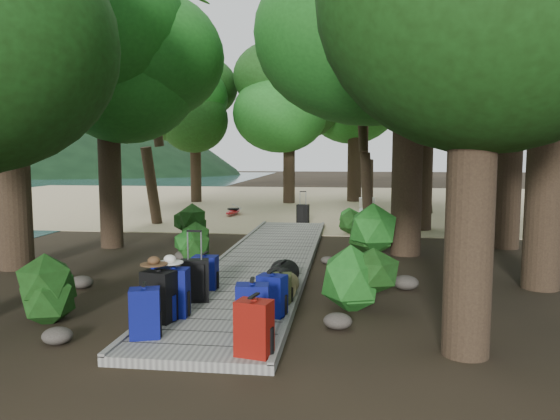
% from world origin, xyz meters
% --- Properties ---
extents(ground, '(120.00, 120.00, 0.00)m').
position_xyz_m(ground, '(0.00, 0.00, 0.00)').
color(ground, black).
rests_on(ground, ground).
extents(sand_beach, '(40.00, 22.00, 0.02)m').
position_xyz_m(sand_beach, '(0.00, 16.00, 0.01)').
color(sand_beach, tan).
rests_on(sand_beach, ground).
extents(boardwalk, '(2.00, 12.00, 0.12)m').
position_xyz_m(boardwalk, '(0.00, 1.00, 0.06)').
color(boardwalk, gray).
rests_on(boardwalk, ground).
extents(backpack_left_a, '(0.43, 0.36, 0.69)m').
position_xyz_m(backpack_left_a, '(-0.70, -4.32, 0.46)').
color(backpack_left_a, navy).
rests_on(backpack_left_a, boardwalk).
extents(backpack_left_b, '(0.48, 0.39, 0.77)m').
position_xyz_m(backpack_left_b, '(-0.76, -3.66, 0.50)').
color(backpack_left_b, black).
rests_on(backpack_left_b, boardwalk).
extents(backpack_left_c, '(0.42, 0.30, 0.75)m').
position_xyz_m(backpack_left_c, '(-0.63, -3.41, 0.50)').
color(backpack_left_c, navy).
rests_on(backpack_left_c, boardwalk).
extents(backpack_left_d, '(0.40, 0.29, 0.62)m').
position_xyz_m(backpack_left_d, '(-0.60, -1.83, 0.43)').
color(backpack_left_d, navy).
rests_on(backpack_left_d, boardwalk).
extents(backpack_right_a, '(0.44, 0.36, 0.70)m').
position_xyz_m(backpack_right_a, '(0.73, -4.73, 0.47)').
color(backpack_right_a, maroon).
rests_on(backpack_right_a, boardwalk).
extents(backpack_right_b, '(0.44, 0.33, 0.73)m').
position_xyz_m(backpack_right_b, '(0.60, -4.09, 0.48)').
color(backpack_right_b, navy).
rests_on(backpack_right_b, boardwalk).
extents(backpack_right_c, '(0.44, 0.37, 0.64)m').
position_xyz_m(backpack_right_c, '(0.73, -3.22, 0.44)').
color(backpack_right_c, navy).
rests_on(backpack_right_c, boardwalk).
extents(backpack_right_d, '(0.35, 0.27, 0.51)m').
position_xyz_m(backpack_right_d, '(0.76, -2.57, 0.37)').
color(backpack_right_d, '#39401D').
rests_on(backpack_right_d, boardwalk).
extents(duffel_right_khaki, '(0.61, 0.68, 0.38)m').
position_xyz_m(duffel_right_khaki, '(0.68, -2.31, 0.31)').
color(duffel_right_khaki, olive).
rests_on(duffel_right_khaki, boardwalk).
extents(duffel_right_black, '(0.53, 0.73, 0.42)m').
position_xyz_m(duffel_right_black, '(0.67, -1.62, 0.33)').
color(duffel_right_black, black).
rests_on(duffel_right_black, boardwalk).
extents(suitcase_on_boardwalk, '(0.47, 0.33, 0.65)m').
position_xyz_m(suitcase_on_boardwalk, '(-0.55, -2.64, 0.45)').
color(suitcase_on_boardwalk, black).
rests_on(suitcase_on_boardwalk, boardwalk).
extents(lone_suitcase_on_sand, '(0.44, 0.32, 0.63)m').
position_xyz_m(lone_suitcase_on_sand, '(0.23, 7.77, 0.33)').
color(lone_suitcase_on_sand, black).
rests_on(lone_suitcase_on_sand, sand_beach).
extents(hat_brown, '(0.37, 0.37, 0.11)m').
position_xyz_m(hat_brown, '(-0.84, -3.61, 0.94)').
color(hat_brown, '#51351E').
rests_on(hat_brown, backpack_left_b).
extents(hat_white, '(0.37, 0.37, 0.12)m').
position_xyz_m(hat_white, '(-0.68, -3.40, 0.93)').
color(hat_white, silver).
rests_on(hat_white, backpack_left_c).
extents(kayak, '(0.92, 3.33, 0.33)m').
position_xyz_m(kayak, '(-2.63, 9.85, 0.18)').
color(kayak, '#AC0E13').
rests_on(kayak, sand_beach).
extents(sun_lounger, '(0.70, 1.97, 0.63)m').
position_xyz_m(sun_lounger, '(2.50, 10.48, 0.33)').
color(sun_lounger, silver).
rests_on(sun_lounger, sand_beach).
extents(tree_right_a, '(4.75, 4.75, 7.91)m').
position_xyz_m(tree_right_a, '(3.17, -4.09, 3.96)').
color(tree_right_a, black).
rests_on(tree_right_a, ground).
extents(tree_right_b, '(5.12, 5.12, 9.14)m').
position_xyz_m(tree_right_b, '(5.16, -0.61, 4.57)').
color(tree_right_b, black).
rests_on(tree_right_b, ground).
extents(tree_right_c, '(5.84, 5.84, 10.10)m').
position_xyz_m(tree_right_c, '(3.11, 2.39, 5.05)').
color(tree_right_c, black).
rests_on(tree_right_c, ground).
extents(tree_right_d, '(5.35, 5.35, 9.81)m').
position_xyz_m(tree_right_d, '(5.70, 3.64, 4.90)').
color(tree_right_d, black).
rests_on(tree_right_d, ground).
extents(tree_right_e, '(5.44, 5.44, 9.80)m').
position_xyz_m(tree_right_e, '(3.99, 6.66, 4.90)').
color(tree_right_e, black).
rests_on(tree_right_e, ground).
extents(tree_right_f, '(5.51, 5.51, 9.84)m').
position_xyz_m(tree_right_f, '(6.87, 9.29, 4.92)').
color(tree_right_f, black).
rests_on(tree_right_f, ground).
extents(tree_left_b, '(5.54, 5.54, 9.98)m').
position_xyz_m(tree_left_b, '(-5.07, -0.21, 4.99)').
color(tree_left_b, black).
rests_on(tree_left_b, ground).
extents(tree_left_c, '(4.63, 4.63, 8.05)m').
position_xyz_m(tree_left_c, '(-4.21, 2.50, 4.02)').
color(tree_left_c, black).
rests_on(tree_left_c, ground).
extents(tree_back_a, '(4.62, 4.62, 7.99)m').
position_xyz_m(tree_back_a, '(-1.05, 15.13, 4.00)').
color(tree_back_a, black).
rests_on(tree_back_a, ground).
extents(tree_back_b, '(5.49, 5.49, 9.81)m').
position_xyz_m(tree_back_b, '(2.03, 16.42, 4.90)').
color(tree_back_b, black).
rests_on(tree_back_b, ground).
extents(tree_back_c, '(5.47, 5.47, 9.84)m').
position_xyz_m(tree_back_c, '(5.27, 16.10, 4.92)').
color(tree_back_c, black).
rests_on(tree_back_c, ground).
extents(tree_back_d, '(4.43, 4.43, 7.38)m').
position_xyz_m(tree_back_d, '(-5.60, 15.16, 3.69)').
color(tree_back_d, black).
rests_on(tree_back_d, ground).
extents(palm_right_a, '(4.23, 4.23, 7.21)m').
position_xyz_m(palm_right_a, '(2.51, 6.05, 3.61)').
color(palm_right_a, '#184212').
rests_on(palm_right_a, ground).
extents(palm_right_b, '(4.21, 4.21, 8.13)m').
position_xyz_m(palm_right_b, '(4.89, 11.55, 4.07)').
color(palm_right_b, '#184212').
rests_on(palm_right_b, ground).
extents(palm_right_c, '(4.00, 4.00, 6.36)m').
position_xyz_m(palm_right_c, '(2.87, 12.87, 3.18)').
color(palm_right_c, '#184212').
rests_on(palm_right_c, ground).
extents(palm_left_a, '(4.90, 4.90, 7.79)m').
position_xyz_m(palm_left_a, '(-4.93, 6.95, 3.89)').
color(palm_left_a, '#184212').
rests_on(palm_left_a, ground).
extents(rock_left_a, '(0.39, 0.35, 0.21)m').
position_xyz_m(rock_left_a, '(-1.84, -4.36, 0.11)').
color(rock_left_a, '#4C473F').
rests_on(rock_left_a, ground).
extents(rock_left_b, '(0.41, 0.37, 0.22)m').
position_xyz_m(rock_left_b, '(-2.91, -1.64, 0.11)').
color(rock_left_b, '#4C473F').
rests_on(rock_left_b, ground).
extents(rock_left_c, '(0.47, 0.42, 0.26)m').
position_xyz_m(rock_left_c, '(-1.80, 0.92, 0.13)').
color(rock_left_c, '#4C473F').
rests_on(rock_left_c, ground).
extents(rock_left_d, '(0.28, 0.25, 0.15)m').
position_xyz_m(rock_left_d, '(-2.27, 2.69, 0.08)').
color(rock_left_d, '#4C473F').
rests_on(rock_left_d, ground).
extents(rock_right_a, '(0.40, 0.36, 0.22)m').
position_xyz_m(rock_right_a, '(1.64, -3.32, 0.11)').
color(rock_right_a, '#4C473F').
rests_on(rock_right_a, ground).
extents(rock_right_b, '(0.46, 0.41, 0.25)m').
position_xyz_m(rock_right_b, '(2.78, -1.01, 0.13)').
color(rock_right_b, '#4C473F').
rests_on(rock_right_b, ground).
extents(rock_right_c, '(0.30, 0.27, 0.17)m').
position_xyz_m(rock_right_c, '(1.34, 1.05, 0.08)').
color(rock_right_c, '#4C473F').
rests_on(rock_right_c, ground).
extents(rock_right_d, '(0.63, 0.57, 0.35)m').
position_xyz_m(rock_right_d, '(2.48, 3.69, 0.17)').
color(rock_right_d, '#4C473F').
rests_on(rock_right_d, ground).
extents(shrub_left_a, '(0.98, 0.98, 0.88)m').
position_xyz_m(shrub_left_a, '(-2.39, -3.34, 0.44)').
color(shrub_left_a, '#1A5419').
rests_on(shrub_left_a, ground).
extents(shrub_left_b, '(0.91, 0.91, 0.82)m').
position_xyz_m(shrub_left_b, '(-1.72, 1.13, 0.41)').
color(shrub_left_b, '#1A5419').
rests_on(shrub_left_b, ground).
extents(shrub_left_c, '(1.03, 1.03, 0.92)m').
position_xyz_m(shrub_left_c, '(-2.64, 4.13, 0.46)').
color(shrub_left_c, '#1A5419').
rests_on(shrub_left_c, ground).
extents(shrub_right_a, '(1.04, 1.04, 0.94)m').
position_xyz_m(shrub_right_a, '(1.96, -2.33, 0.47)').
color(shrub_right_a, '#1A5419').
rests_on(shrub_right_a, ground).
extents(shrub_right_b, '(1.19, 1.19, 1.07)m').
position_xyz_m(shrub_right_b, '(2.40, 2.16, 0.53)').
color(shrub_right_b, '#1A5419').
rests_on(shrub_right_b, ground).
extents(shrub_right_c, '(0.79, 0.79, 0.71)m').
position_xyz_m(shrub_right_c, '(1.92, 5.51, 0.35)').
color(shrub_right_c, '#1A5419').
rests_on(shrub_right_c, ground).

